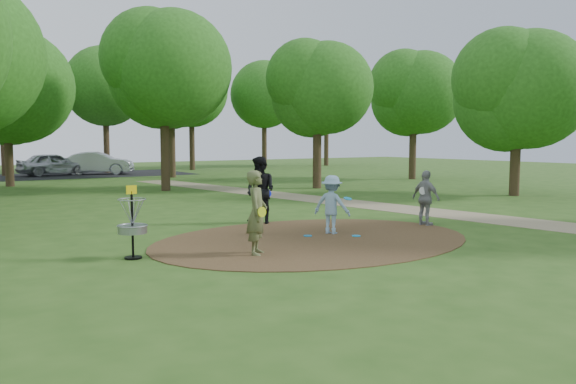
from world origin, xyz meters
TOP-DOWN VIEW (x-y plane):
  - ground at (0.00, 0.00)m, footprint 100.00×100.00m
  - dirt_clearing at (0.00, 0.00)m, footprint 8.40×8.40m
  - footpath at (6.50, 2.00)m, footprint 7.55×39.89m
  - parking_lot at (2.00, 30.00)m, footprint 14.00×8.00m
  - player_observer_with_disc at (-2.14, -0.80)m, footprint 0.76×0.79m
  - player_throwing_with_disc at (0.87, 0.43)m, footprint 1.18×1.16m
  - player_walking_with_disc at (0.26, 3.04)m, footprint 1.02×1.16m
  - player_waiting_with_disc at (4.02, 0.05)m, footprint 0.51×0.96m
  - disc_ground_cyan at (0.09, 0.42)m, footprint 0.22×0.22m
  - disc_ground_blue at (1.12, -0.28)m, footprint 0.22×0.22m
  - car_left at (-0.16, 30.44)m, footprint 4.85×2.40m
  - car_right at (2.77, 30.03)m, footprint 5.17×3.72m
  - disc_golf_basket at (-4.50, 0.30)m, footprint 0.63×0.63m
  - tree_ring at (1.24, 9.76)m, footprint 37.05×45.33m

SIDE VIEW (x-z plane):
  - ground at x=0.00m, z-range 0.00..0.00m
  - parking_lot at x=2.00m, z-range 0.00..0.01m
  - footpath at x=6.50m, z-range 0.00..0.01m
  - dirt_clearing at x=0.00m, z-range 0.00..0.02m
  - disc_ground_cyan at x=0.09m, z-range 0.02..0.04m
  - disc_ground_blue at x=1.12m, z-range 0.02..0.04m
  - player_throwing_with_disc at x=0.87m, z-range 0.00..1.55m
  - car_left at x=-0.16m, z-range 0.00..1.59m
  - player_waiting_with_disc at x=4.02m, z-range 0.00..1.61m
  - car_right at x=2.77m, z-range 0.00..1.62m
  - disc_golf_basket at x=-4.50m, z-range 0.10..1.64m
  - player_observer_with_disc at x=-2.14m, z-range 0.00..1.83m
  - player_walking_with_disc at x=0.26m, z-range 0.00..1.99m
  - tree_ring at x=1.24m, z-range 0.75..9.61m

